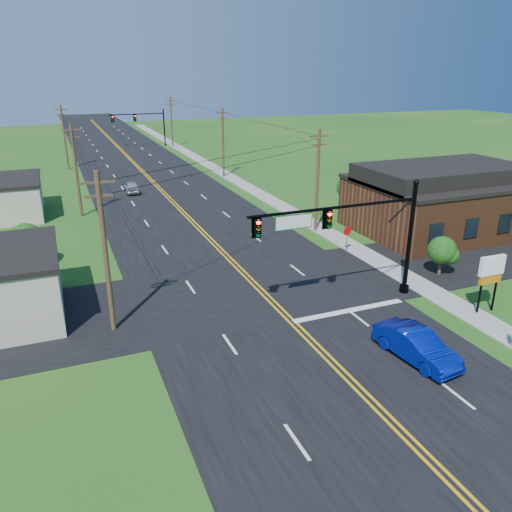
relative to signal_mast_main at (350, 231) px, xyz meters
name	(u,v)px	position (x,y,z in m)	size (l,w,h in m)	color
ground	(356,391)	(-4.34, -8.00, -4.75)	(260.00, 260.00, 0.00)	#1E4D16
road_main	(149,179)	(-4.34, 42.00, -4.73)	(16.00, 220.00, 0.04)	black
road_cross	(257,289)	(-4.34, 4.00, -4.73)	(70.00, 10.00, 0.04)	black
sidewalk	(250,188)	(6.16, 32.00, -4.71)	(2.00, 160.00, 0.08)	gray
signal_mast_main	(350,231)	(0.00, 0.00, 0.00)	(11.30, 0.60, 7.48)	black
signal_mast_far	(140,122)	(0.10, 72.00, -0.20)	(10.98, 0.60, 7.48)	black
brick_building	(439,205)	(15.66, 10.00, -2.40)	(14.20, 11.20, 4.70)	brown
utility_pole_left_a	(105,251)	(-13.84, 2.00, -0.03)	(1.80, 0.28, 9.00)	#3E2C1C
utility_pole_left_b	(76,169)	(-13.84, 27.00, -0.03)	(1.80, 0.28, 9.00)	#3E2C1C
utility_pole_left_c	(64,136)	(-13.84, 54.00, -0.03)	(1.80, 0.28, 9.00)	#3E2C1C
utility_pole_right_a	(317,179)	(5.46, 14.00, -0.03)	(1.80, 0.28, 9.00)	#3E2C1C
utility_pole_right_b	(223,142)	(5.46, 40.00, -0.03)	(1.80, 0.28, 9.00)	#3E2C1C
utility_pole_right_c	(171,121)	(5.46, 70.00, -0.03)	(1.80, 0.28, 9.00)	#3E2C1C
tree_right_back	(352,188)	(11.66, 18.00, -2.15)	(3.00, 3.00, 4.10)	#3E2C1C
shrub_corner	(442,250)	(8.66, 1.50, -2.90)	(2.00, 2.00, 2.86)	#3E2C1C
tree_left	(26,240)	(-18.34, 14.00, -2.59)	(2.40, 2.40, 3.37)	#3E2C1C
blue_car	(416,346)	(-0.14, -6.85, -3.97)	(1.66, 4.76, 1.57)	#071797
distant_car	(131,187)	(-7.65, 35.15, -4.08)	(1.58, 3.94, 1.34)	#B4B4B9
stop_sign	(347,233)	(5.02, 8.02, -3.16)	(0.78, 0.16, 2.21)	slate
pylon_sign	(491,272)	(7.20, -4.13, -2.12)	(1.75, 0.26, 3.60)	black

